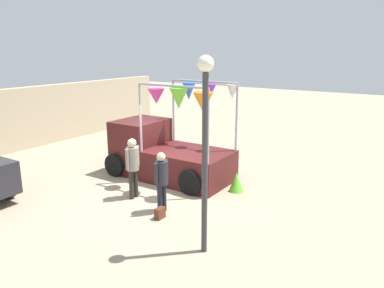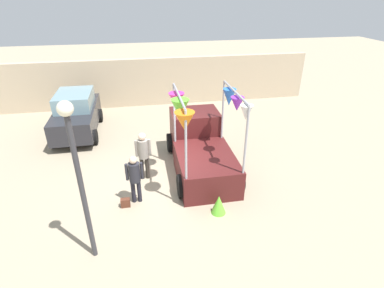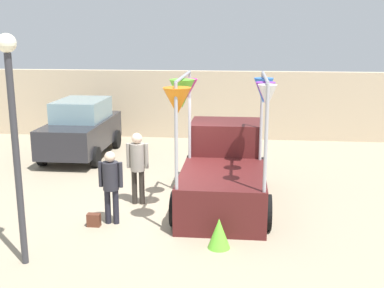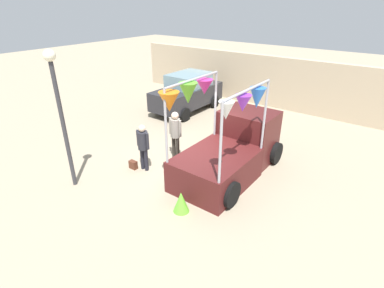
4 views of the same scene
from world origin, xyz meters
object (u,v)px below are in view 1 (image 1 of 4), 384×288
Objects in this scene: vendor_truck at (164,150)px; person_vendor at (133,162)px; street_lamp at (205,130)px; folded_kite_bundle_lime at (236,182)px; person_customer at (161,177)px; handbag at (160,213)px.

person_vendor is (-2.03, -0.46, 0.17)m from vendor_truck.
street_lamp reaches higher than person_vendor.
vendor_truck is 2.09m from person_vendor.
person_vendor is 3.14m from folded_kite_bundle_lime.
street_lamp is at bearing -164.19° from folded_kite_bundle_lime.
person_customer is 1.30m from person_vendor.
street_lamp is at bearing -113.46° from person_vendor.
folded_kite_bundle_lime is at bearing -15.97° from handbag.
vendor_truck is at bearing 47.02° from street_lamp.
person_vendor reaches higher than handbag.
person_customer reaches higher than folded_kite_bundle_lime.
person_vendor is at bearing 65.64° from handbag.
street_lamp is at bearing -112.70° from handbag.
street_lamp is 6.77× the size of folded_kite_bundle_lime.
person_customer is at bearing 61.00° from street_lamp.
street_lamp reaches higher than handbag.
handbag is 2.83m from folded_kite_bundle_lime.
person_vendor is (0.31, 1.26, 0.09)m from person_customer.
person_vendor reaches higher than person_customer.
folded_kite_bundle_lime is (0.03, -2.70, -0.59)m from vendor_truck.
person_vendor is 0.43× the size of street_lamp.
folded_kite_bundle_lime reaches higher than handbag.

